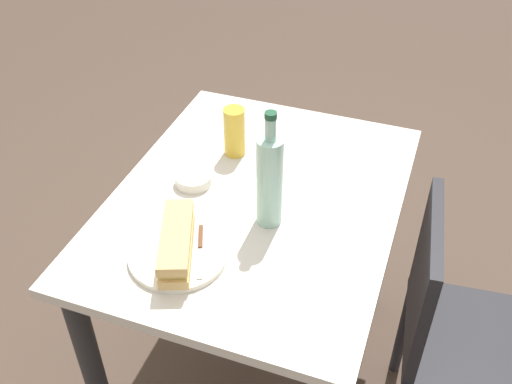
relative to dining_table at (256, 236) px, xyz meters
name	(u,v)px	position (x,y,z in m)	size (l,w,h in m)	color
ground_plane	(256,366)	(0.00, 0.00, -0.64)	(8.00, 8.00, 0.00)	#47382D
dining_table	(256,236)	(0.00, 0.00, 0.00)	(0.98, 0.76, 0.78)	beige
chair_far	(450,327)	(0.01, 0.58, -0.16)	(0.44, 0.44, 0.84)	black
plate_near	(178,255)	(0.28, -0.10, 0.15)	(0.24, 0.24, 0.01)	silver
baguette_sandwich_near	(177,242)	(0.28, -0.10, 0.19)	(0.25, 0.15, 0.07)	tan
knife_near	(200,248)	(0.25, -0.06, 0.16)	(0.17, 0.08, 0.01)	silver
water_bottle	(270,180)	(0.08, 0.06, 0.28)	(0.07, 0.07, 0.33)	#99C6B7
beer_glass	(234,132)	(-0.18, -0.13, 0.22)	(0.06, 0.06, 0.15)	gold
olive_bowl	(193,180)	(0.00, -0.19, 0.16)	(0.10, 0.10, 0.03)	silver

